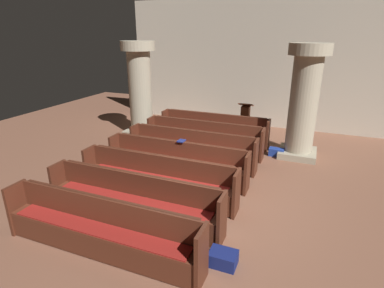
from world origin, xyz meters
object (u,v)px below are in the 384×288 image
(pew_row_3, at_px, (176,160))
(pillar_aisle_side, at_px, (304,100))
(pew_row_5, at_px, (133,198))
(pew_row_6, at_px, (99,227))
(lectern, at_px, (245,120))
(kneeler_box_blue, at_px, (276,152))
(pew_row_2, at_px, (191,147))
(pillar_far_side, at_px, (140,88))
(pew_row_0, at_px, (214,128))
(hymn_book, at_px, (181,141))
(kneeler_box_navy, at_px, (223,258))
(pew_row_1, at_px, (204,136))
(pew_row_4, at_px, (157,177))

(pew_row_3, bearing_deg, pillar_aisle_side, 45.27)
(pew_row_5, relative_size, pew_row_6, 1.00)
(lectern, distance_m, kneeler_box_blue, 2.25)
(lectern, bearing_deg, pew_row_5, -96.63)
(pew_row_5, bearing_deg, lectern, 83.37)
(pew_row_3, relative_size, pew_row_6, 1.00)
(pew_row_2, distance_m, kneeler_box_blue, 2.54)
(pew_row_6, xyz_separation_m, pillar_far_side, (-2.55, 5.59, 1.13))
(pew_row_0, relative_size, pew_row_6, 1.00)
(hymn_book, bearing_deg, pew_row_5, -91.48)
(pew_row_3, distance_m, pew_row_6, 2.86)
(pillar_aisle_side, distance_m, hymn_book, 3.59)
(pillar_far_side, bearing_deg, kneeler_box_navy, -49.19)
(pew_row_2, height_order, pillar_aisle_side, pillar_aisle_side)
(pew_row_5, height_order, pillar_far_side, pillar_far_side)
(kneeler_box_navy, bearing_deg, pew_row_0, 109.62)
(pew_row_0, xyz_separation_m, lectern, (0.71, 1.33, -0.03))
(lectern, xyz_separation_m, kneeler_box_blue, (1.34, -1.78, -0.34))
(pew_row_5, bearing_deg, pew_row_0, 90.00)
(pew_row_1, relative_size, pew_row_4, 1.00)
(pew_row_0, distance_m, pillar_aisle_side, 2.85)
(pew_row_4, distance_m, kneeler_box_navy, 2.40)
(pillar_far_side, bearing_deg, pew_row_3, -46.91)
(pew_row_0, distance_m, pillar_far_side, 2.79)
(pew_row_6, xyz_separation_m, hymn_book, (0.05, 3.05, 0.44))
(lectern, bearing_deg, kneeler_box_navy, -79.95)
(pew_row_5, bearing_deg, pillar_aisle_side, 60.17)
(pew_row_0, relative_size, pillar_aisle_side, 1.12)
(lectern, bearing_deg, pew_row_3, -99.60)
(pillar_far_side, relative_size, lectern, 2.85)
(pew_row_2, distance_m, pew_row_6, 3.82)
(pillar_far_side, distance_m, kneeler_box_blue, 4.84)
(pew_row_6, bearing_deg, pew_row_3, 90.00)
(hymn_book, bearing_deg, kneeler_box_navy, -54.89)
(pillar_aisle_side, distance_m, kneeler_box_blue, 1.62)
(pew_row_0, distance_m, lectern, 1.51)
(pew_row_1, bearing_deg, pew_row_5, -90.00)
(pew_row_0, relative_size, lectern, 3.20)
(pew_row_2, height_order, pew_row_4, same)
(lectern, bearing_deg, pew_row_0, -118.08)
(pew_row_2, relative_size, pew_row_3, 1.00)
(pew_row_6, bearing_deg, pillar_far_side, 114.53)
(pew_row_1, height_order, pillar_far_side, pillar_far_side)
(pew_row_0, height_order, pew_row_4, same)
(pew_row_3, height_order, kneeler_box_navy, pew_row_3)
(pew_row_2, height_order, kneeler_box_navy, pew_row_2)
(pew_row_1, distance_m, pew_row_3, 1.91)
(pew_row_6, distance_m, hymn_book, 3.09)
(pew_row_0, bearing_deg, kneeler_box_blue, -12.50)
(pew_row_1, distance_m, lectern, 2.39)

